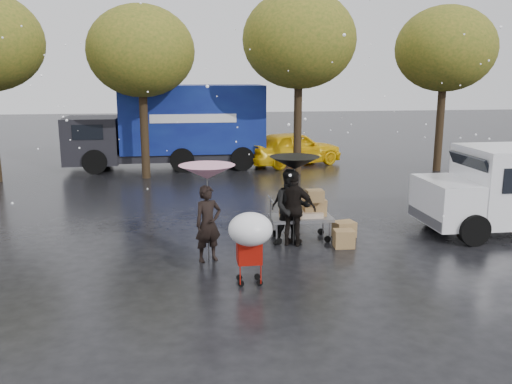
{
  "coord_description": "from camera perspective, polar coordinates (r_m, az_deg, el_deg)",
  "views": [
    {
      "loc": [
        -2.14,
        -11.15,
        4.03
      ],
      "look_at": [
        -0.44,
        1.0,
        1.31
      ],
      "focal_mm": 38.0,
      "sensor_mm": 36.0,
      "label": 1
    }
  ],
  "objects": [
    {
      "name": "box_ground_near",
      "position": [
        12.92,
        9.23,
        -4.87
      ],
      "size": [
        0.49,
        0.4,
        0.42
      ],
      "primitive_type": "cube",
      "rotation": [
        0.0,
        0.0,
        -0.07
      ],
      "color": "brown",
      "rests_on": "ground"
    },
    {
      "name": "person_pink",
      "position": [
        11.74,
        -5.07,
        -3.34
      ],
      "size": [
        0.72,
        0.6,
        1.67
      ],
      "primitive_type": "imported",
      "rotation": [
        0.0,
        0.0,
        0.39
      ],
      "color": "black",
      "rests_on": "ground"
    },
    {
      "name": "box_ground_far",
      "position": [
        13.73,
        9.27,
        -3.89
      ],
      "size": [
        0.58,
        0.49,
        0.39
      ],
      "primitive_type": "cube",
      "rotation": [
        0.0,
        0.0,
        0.21
      ],
      "color": "brown",
      "rests_on": "ground"
    },
    {
      "name": "tree_row",
      "position": [
        21.24,
        -3.57,
        15.15
      ],
      "size": [
        21.6,
        4.4,
        7.12
      ],
      "color": "black",
      "rests_on": "ground"
    },
    {
      "name": "umbrella_pink",
      "position": [
        11.48,
        -5.18,
        2.09
      ],
      "size": [
        1.2,
        1.2,
        2.12
      ],
      "color": "#4C4C4C",
      "rests_on": "ground"
    },
    {
      "name": "blue_truck",
      "position": [
        23.55,
        -8.71,
        6.81
      ],
      "size": [
        8.3,
        2.6,
        3.5
      ],
      "color": "navy",
      "rests_on": "ground"
    },
    {
      "name": "umbrella_black",
      "position": [
        12.53,
        4.07,
        3.05
      ],
      "size": [
        1.17,
        1.17,
        2.13
      ],
      "color": "#4C4C4C",
      "rests_on": "ground"
    },
    {
      "name": "person_middle",
      "position": [
        12.76,
        3.76,
        -1.67
      ],
      "size": [
        0.94,
        0.75,
        1.83
      ],
      "primitive_type": "imported",
      "rotation": [
        0.0,
        0.0,
        -0.07
      ],
      "color": "black",
      "rests_on": "ground"
    },
    {
      "name": "shopping_cart",
      "position": [
        10.24,
        -0.61,
        -4.35
      ],
      "size": [
        0.84,
        0.84,
        1.46
      ],
      "color": "#A31209",
      "rests_on": "ground"
    },
    {
      "name": "vendor_cart",
      "position": [
        13.26,
        5.1,
        -1.99
      ],
      "size": [
        1.52,
        0.8,
        1.27
      ],
      "color": "slate",
      "rests_on": "ground"
    },
    {
      "name": "yellow_taxi",
      "position": [
        24.03,
        3.91,
        4.64
      ],
      "size": [
        4.8,
        3.35,
        1.52
      ],
      "primitive_type": "imported",
      "rotation": [
        0.0,
        0.0,
        1.96
      ],
      "color": "yellow",
      "rests_on": "ground"
    },
    {
      "name": "person_black",
      "position": [
        12.75,
        4.0,
        -1.74
      ],
      "size": [
        1.14,
        0.85,
        1.8
      ],
      "primitive_type": "imported",
      "rotation": [
        0.0,
        0.0,
        2.7
      ],
      "color": "black",
      "rests_on": "ground"
    },
    {
      "name": "ground",
      "position": [
        12.05,
        2.74,
        -7.05
      ],
      "size": [
        90.0,
        90.0,
        0.0
      ],
      "primitive_type": "plane",
      "color": "black",
      "rests_on": "ground"
    }
  ]
}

